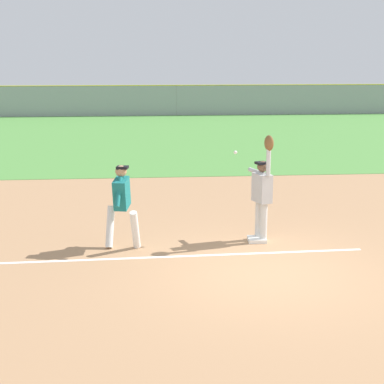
# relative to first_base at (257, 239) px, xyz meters

# --- Properties ---
(ground_plane) EXTENTS (83.12, 83.12, 0.00)m
(ground_plane) POSITION_rel_first_base_xyz_m (-0.18, -1.89, -0.04)
(ground_plane) COLOR tan
(outfield_grass) EXTENTS (55.70, 19.49, 0.01)m
(outfield_grass) POSITION_rel_first_base_xyz_m (-0.18, 16.52, -0.04)
(outfield_grass) COLOR #549342
(outfield_grass) RESTS_ON ground_plane
(chalk_foul_line) EXTENTS (12.00, 0.49, 0.01)m
(chalk_foul_line) POSITION_rel_first_base_xyz_m (-4.00, -0.90, -0.04)
(chalk_foul_line) COLOR white
(chalk_foul_line) RESTS_ON ground_plane
(first_base) EXTENTS (0.40, 0.40, 0.08)m
(first_base) POSITION_rel_first_base_xyz_m (0.00, 0.00, 0.00)
(first_base) COLOR white
(first_base) RESTS_ON ground_plane
(fielder) EXTENTS (0.41, 0.88, 2.28)m
(fielder) POSITION_rel_first_base_xyz_m (0.09, 0.02, 1.08)
(fielder) COLOR silver
(fielder) RESTS_ON ground_plane
(runner) EXTENTS (0.75, 0.84, 1.72)m
(runner) POSITION_rel_first_base_xyz_m (-2.81, -0.21, 0.96)
(runner) COLOR white
(runner) RESTS_ON ground_plane
(baseball) EXTENTS (0.07, 0.07, 0.07)m
(baseball) POSITION_rel_first_base_xyz_m (-0.45, 0.24, 1.83)
(baseball) COLOR white
(outfield_fence) EXTENTS (55.78, 0.08, 1.95)m
(outfield_fence) POSITION_rel_first_base_xyz_m (-0.18, 26.27, 0.94)
(outfield_fence) COLOR #93999E
(outfield_fence) RESTS_ON ground_plane
(parked_car_green) EXTENTS (4.46, 2.23, 1.25)m
(parked_car_green) POSITION_rel_first_base_xyz_m (-11.48, 29.71, 0.63)
(parked_car_green) COLOR #1E6B33
(parked_car_green) RESTS_ON ground_plane
(parked_car_tan) EXTENTS (4.45, 2.22, 1.25)m
(parked_car_tan) POSITION_rel_first_base_xyz_m (-6.03, 29.19, 0.63)
(parked_car_tan) COLOR tan
(parked_car_tan) RESTS_ON ground_plane
(parked_car_silver) EXTENTS (4.51, 2.34, 1.25)m
(parked_car_silver) POSITION_rel_first_base_xyz_m (-0.56, 29.47, 0.63)
(parked_car_silver) COLOR #B7B7BC
(parked_car_silver) RESTS_ON ground_plane
(parked_car_white) EXTENTS (4.57, 2.46, 1.25)m
(parked_car_white) POSITION_rel_first_base_xyz_m (5.48, 30.00, 0.63)
(parked_car_white) COLOR white
(parked_car_white) RESTS_ON ground_plane
(parked_car_blue) EXTENTS (4.43, 2.18, 1.25)m
(parked_car_blue) POSITION_rel_first_base_xyz_m (11.03, 30.02, 0.63)
(parked_car_blue) COLOR #23389E
(parked_car_blue) RESTS_ON ground_plane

